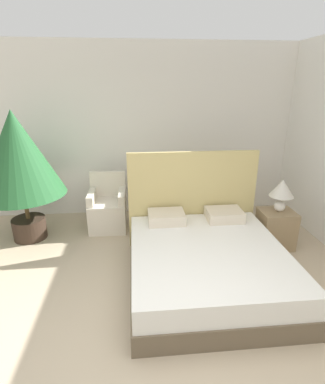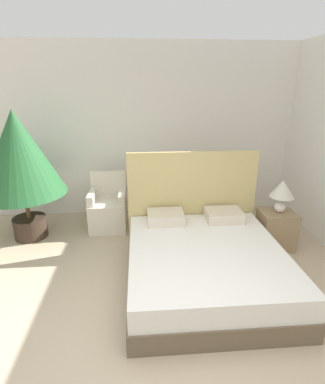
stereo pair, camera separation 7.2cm
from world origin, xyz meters
TOP-DOWN VIEW (x-y plane):
  - ground_plane at (0.00, 0.00)m, footprint 16.00×16.00m
  - wall_back at (0.00, 3.52)m, footprint 10.00×0.06m
  - bed at (0.59, 1.32)m, footprint 1.81×1.97m
  - armchair_near_window_left at (-0.66, 2.84)m, footprint 0.58×0.61m
  - armchair_near_window_right at (0.28, 2.84)m, footprint 0.63×0.65m
  - potted_palm at (-1.83, 2.60)m, footprint 1.22×1.22m
  - nightstand at (1.78, 1.98)m, footprint 0.47×0.39m
  - table_lamp at (1.80, 2.00)m, footprint 0.33×0.33m

SIDE VIEW (x-z plane):
  - ground_plane at x=0.00m, z-range 0.00..0.00m
  - nightstand at x=1.78m, z-range 0.00..0.55m
  - bed at x=0.59m, z-range -0.41..0.97m
  - armchair_near_window_left at x=-0.66m, z-range -0.15..0.74m
  - armchair_near_window_right at x=0.28m, z-range -0.15..0.74m
  - table_lamp at x=1.80m, z-range 0.63..1.09m
  - potted_palm at x=-1.83m, z-range 0.31..2.23m
  - wall_back at x=0.00m, z-range 0.00..2.90m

